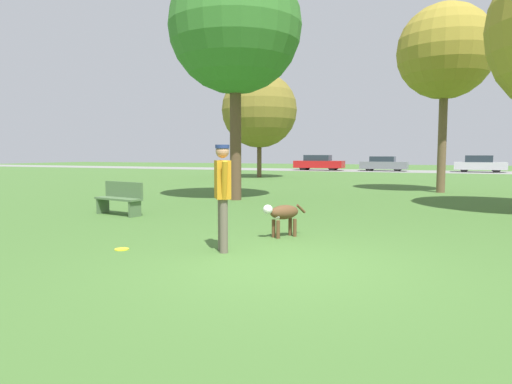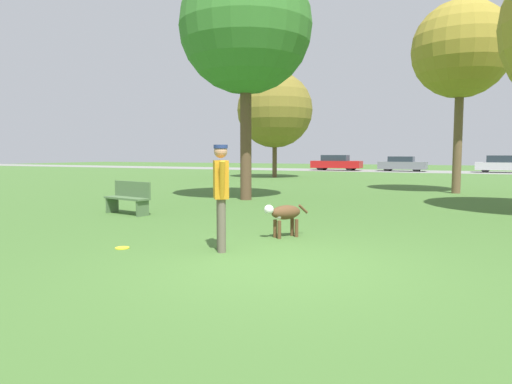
{
  "view_description": "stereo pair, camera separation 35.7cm",
  "coord_description": "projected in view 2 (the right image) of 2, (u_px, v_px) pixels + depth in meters",
  "views": [
    {
      "loc": [
        2.09,
        -5.95,
        1.56
      ],
      "look_at": [
        -0.9,
        1.28,
        0.9
      ],
      "focal_mm": 32.0,
      "sensor_mm": 36.0,
      "label": 1
    },
    {
      "loc": [
        2.42,
        -5.8,
        1.56
      ],
      "look_at": [
        -0.9,
        1.28,
        0.9
      ],
      "focal_mm": 32.0,
      "sensor_mm": 36.0,
      "label": 2
    }
  ],
  "objects": [
    {
      "name": "parked_car_grey",
      "position": [
        402.0,
        164.0,
        39.85
      ],
      "size": [
        4.06,
        1.79,
        1.3
      ],
      "rotation": [
        0.0,
        0.0,
        -0.02
      ],
      "color": "slate",
      "rests_on": "ground_plane"
    },
    {
      "name": "far_road_strip",
      "position": [
        438.0,
        172.0,
        38.66
      ],
      "size": [
        120.0,
        6.0,
        0.01
      ],
      "color": "gray",
      "rests_on": "ground_plane"
    },
    {
      "name": "person",
      "position": [
        221.0,
        189.0,
        7.23
      ],
      "size": [
        0.45,
        0.6,
        1.7
      ],
      "rotation": [
        0.0,
        0.0,
        -0.97
      ],
      "color": "#665B4C",
      "rests_on": "ground_plane"
    },
    {
      "name": "frisbee",
      "position": [
        122.0,
        248.0,
        7.51
      ],
      "size": [
        0.23,
        0.23,
        0.02
      ],
      "color": "yellow",
      "rests_on": "ground_plane"
    },
    {
      "name": "parked_car_red",
      "position": [
        336.0,
        163.0,
        41.97
      ],
      "size": [
        4.53,
        1.75,
        1.41
      ],
      "rotation": [
        0.0,
        0.0,
        0.01
      ],
      "color": "red",
      "rests_on": "ground_plane"
    },
    {
      "name": "tree_near_left",
      "position": [
        246.0,
        27.0,
        14.95
      ],
      "size": [
        4.37,
        4.37,
        7.89
      ],
      "color": "brown",
      "rests_on": "ground_plane"
    },
    {
      "name": "ground_plane",
      "position": [
        275.0,
        265.0,
        6.39
      ],
      "size": [
        120.0,
        120.0,
        0.0
      ],
      "primitive_type": "plane",
      "color": "#426B2D"
    },
    {
      "name": "tree_mid_center",
      "position": [
        461.0,
        50.0,
        17.46
      ],
      "size": [
        3.7,
        3.7,
        7.39
      ],
      "color": "brown",
      "rests_on": "ground_plane"
    },
    {
      "name": "tree_far_left",
      "position": [
        275.0,
        110.0,
        29.32
      ],
      "size": [
        4.84,
        4.84,
        6.77
      ],
      "color": "brown",
      "rests_on": "ground_plane"
    },
    {
      "name": "park_bench",
      "position": [
        129.0,
        197.0,
        11.75
      ],
      "size": [
        1.45,
        0.69,
        0.84
      ],
      "rotation": [
        0.0,
        0.0,
        -0.21
      ],
      "color": "#4C6B42",
      "rests_on": "ground_plane"
    },
    {
      "name": "parked_car_silver",
      "position": [
        502.0,
        164.0,
        36.88
      ],
      "size": [
        4.0,
        1.8,
        1.4
      ],
      "rotation": [
        0.0,
        0.0,
        -0.02
      ],
      "color": "#B7B7BC",
      "rests_on": "ground_plane"
    },
    {
      "name": "dog",
      "position": [
        284.0,
        214.0,
        8.47
      ],
      "size": [
        0.65,
        0.84,
        0.63
      ],
      "rotation": [
        0.0,
        0.0,
        4.09
      ],
      "color": "brown",
      "rests_on": "ground_plane"
    }
  ]
}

